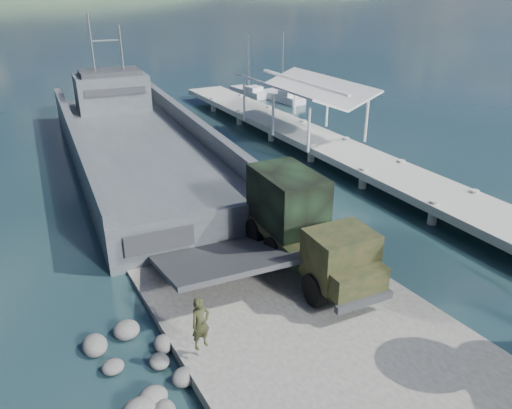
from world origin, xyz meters
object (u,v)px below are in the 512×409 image
object	(u,v)px
pier	(309,129)
landing_craft	(139,151)
sailboat_near	(283,97)
military_truck	(303,224)
sailboat_far	(250,92)
soldier	(201,333)

from	to	relation	value
pier	landing_craft	distance (m)	13.35
landing_craft	sailboat_near	xyz separation A→B (m)	(20.23, 12.82, -0.47)
landing_craft	military_truck	distance (m)	18.83
sailboat_near	sailboat_far	bearing A→B (deg)	108.94
landing_craft	sailboat_far	bearing A→B (deg)	47.53
pier	soldier	xyz separation A→B (m)	(-17.28, -19.15, -0.13)
military_truck	soldier	xyz separation A→B (m)	(-6.51, -3.63, -0.99)
sailboat_far	soldier	bearing A→B (deg)	-126.14
sailboat_far	military_truck	bearing A→B (deg)	-120.52
military_truck	sailboat_far	distance (m)	39.22
pier	sailboat_near	xyz separation A→B (m)	(7.27, 15.95, -1.19)
soldier	pier	bearing A→B (deg)	36.58
landing_craft	military_truck	bearing A→B (deg)	-78.92
military_truck	soldier	bearing A→B (deg)	-148.07
military_truck	sailboat_near	world-z (taller)	sailboat_near
pier	military_truck	bearing A→B (deg)	-124.78
military_truck	sailboat_near	size ratio (longest dim) A/B	1.12
sailboat_near	military_truck	bearing A→B (deg)	-126.04
pier	military_truck	size ratio (longest dim) A/B	5.10
sailboat_near	sailboat_far	distance (m)	4.71
soldier	sailboat_near	world-z (taller)	sailboat_near
soldier	sailboat_far	world-z (taller)	sailboat_far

